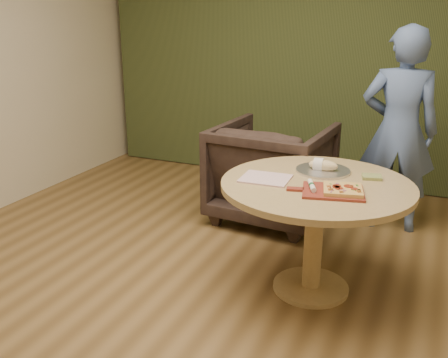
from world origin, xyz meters
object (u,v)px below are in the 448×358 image
Objects in this scene: pedestal_table at (316,204)px; armchair at (273,167)px; cutlery_roll at (312,186)px; pizza_paddle at (331,191)px; flatbread_pizza at (343,189)px; serving_tray at (323,171)px; bread_roll at (322,165)px; person_standing at (399,131)px.

armchair reaches higher than pedestal_table.
cutlery_roll is 1.39m from armchair.
pizza_paddle is 1.44m from armchair.
flatbread_pizza is (0.07, 0.01, 0.02)m from pizza_paddle.
armchair reaches higher than cutlery_roll.
cutlery_roll reaches higher than serving_tray.
pizza_paddle is 1.78× the size of flatbread_pizza.
pizza_paddle is 0.12m from cutlery_roll.
armchair reaches higher than bread_roll.
pizza_paddle is 0.28× the size of person_standing.
bread_roll is 1.06m from armchair.
person_standing reaches higher than bread_roll.
pizza_paddle is 1.32× the size of serving_tray.
armchair is at bearing 124.35° from flatbread_pizza.
armchair is (-0.81, 1.19, -0.30)m from flatbread_pizza.
bread_roll is (-0.03, 0.39, 0.01)m from cutlery_roll.
pedestal_table is at bearing 142.57° from flatbread_pizza.
flatbread_pizza is 0.43m from bread_roll.
person_standing is (0.38, 1.04, 0.04)m from bread_roll.
flatbread_pizza is 0.16× the size of person_standing.
serving_tray is 0.38× the size of armchair.
pizza_paddle is at bearing -69.02° from bread_roll.
flatbread_pizza is at bearing -7.90° from pizza_paddle.
bread_roll is at bearing 72.59° from cutlery_roll.
armchair is at bearing 108.69° from pizza_paddle.
bread_roll is (-0.14, 0.38, 0.04)m from pizza_paddle.
person_standing is (0.24, 1.42, 0.08)m from pizza_paddle.
bread_roll is (-0.03, 0.23, 0.18)m from pedestal_table.
cutlery_roll reaches higher than pizza_paddle.
armchair is (-0.75, 1.19, -0.28)m from pizza_paddle.
cutlery_roll is at bearing -175.63° from flatbread_pizza.
pedestal_table is at bearing -83.46° from bread_roll.
serving_tray is at bearing 71.28° from cutlery_roll.
cutlery_roll is (-0.18, -0.01, 0.00)m from flatbread_pizza.
flatbread_pizza reaches higher than cutlery_roll.
cutlery_roll is at bearing 170.43° from pizza_paddle.
person_standing is at bearing 67.25° from pizza_paddle.
person_standing reaches higher than flatbread_pizza.
person_standing is (0.17, 1.41, 0.06)m from flatbread_pizza.
pizza_paddle is 2.45× the size of cutlery_roll.
cutlery_roll is 0.12× the size of person_standing.
flatbread_pizza is at bearing -60.54° from bread_roll.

